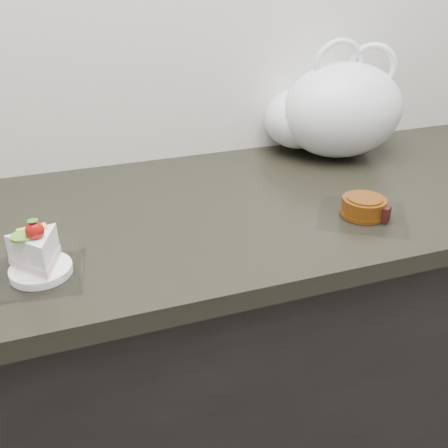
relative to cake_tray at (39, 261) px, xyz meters
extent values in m
cube|color=black|center=(0.34, 0.16, -0.50)|extent=(2.00, 0.60, 0.86)
cube|color=black|center=(0.34, 0.16, -0.05)|extent=(2.04, 0.64, 0.04)
cube|color=white|center=(0.00, 0.00, -0.03)|extent=(0.16, 0.16, 0.00)
cylinder|color=white|center=(0.00, 0.00, -0.02)|extent=(0.10, 0.10, 0.01)
ellipsoid|color=#B5190C|center=(0.00, -0.01, 0.06)|extent=(0.03, 0.03, 0.03)
cone|color=#2D7223|center=(0.00, -0.01, 0.08)|extent=(0.02, 0.02, 0.01)
cylinder|color=#649B2D|center=(-0.02, 0.00, 0.05)|extent=(0.04, 0.04, 0.00)
cube|color=yellow|center=(0.00, 0.02, 0.05)|extent=(0.05, 0.03, 0.00)
cube|color=white|center=(0.64, 0.01, -0.03)|extent=(0.24, 0.24, 0.00)
cylinder|color=#673A0C|center=(0.64, 0.01, -0.01)|extent=(0.12, 0.12, 0.04)
cylinder|color=#673A0C|center=(0.64, 0.01, -0.02)|extent=(0.12, 0.12, 0.01)
cylinder|color=#673A0C|center=(0.64, 0.01, 0.01)|extent=(0.10, 0.10, 0.00)
cube|color=black|center=(0.66, -0.02, -0.01)|extent=(0.03, 0.03, 0.03)
ellipsoid|color=white|center=(0.78, 0.35, 0.09)|extent=(0.39, 0.34, 0.25)
ellipsoid|color=white|center=(0.68, 0.40, 0.07)|extent=(0.23, 0.22, 0.16)
torus|color=white|center=(0.76, 0.36, 0.21)|extent=(0.14, 0.03, 0.13)
torus|color=white|center=(0.84, 0.33, 0.20)|extent=(0.12, 0.08, 0.12)
camera|label=1|loc=(0.06, -0.77, 0.45)|focal=40.00mm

